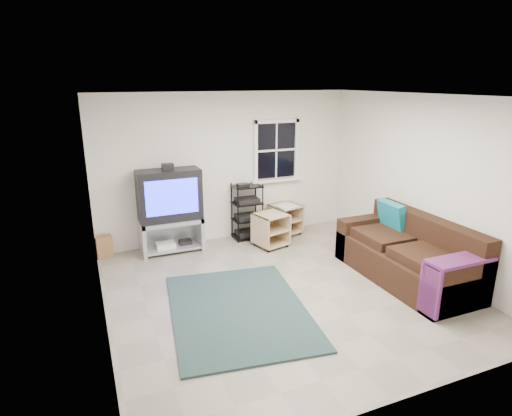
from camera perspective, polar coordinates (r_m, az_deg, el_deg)
name	(u,v)px	position (r m, az deg, el deg)	size (l,w,h in m)	color
room	(276,154)	(7.88, 2.71, 7.17)	(4.60, 4.62, 4.60)	gray
tv_unit	(170,204)	(7.18, -11.43, 0.53)	(1.02, 0.51, 1.50)	#A4A4AD
av_rack	(247,215)	(7.72, -1.19, -0.91)	(0.51, 0.37, 1.02)	black
side_table_left	(269,228)	(7.42, 1.79, -2.72)	(0.61, 0.61, 0.59)	tan
side_table_right	(284,217)	(8.00, 3.79, -1.19)	(0.61, 0.61, 0.59)	tan
sofa	(408,256)	(6.56, 19.64, -6.07)	(0.96, 2.18, 0.99)	black
shag_rug	(239,310)	(5.53, -2.34, -13.39)	(1.65, 2.26, 0.03)	black
paper_bag	(104,247)	(7.41, -19.61, -4.87)	(0.25, 0.16, 0.36)	#926741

